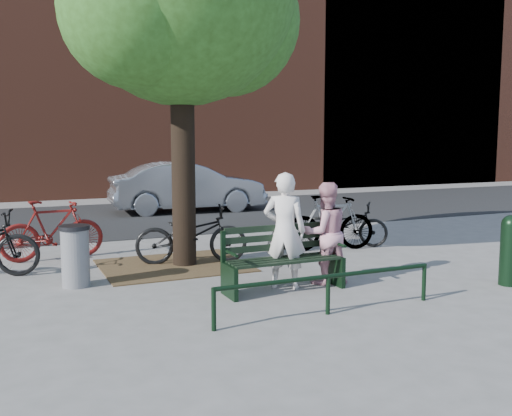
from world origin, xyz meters
name	(u,v)px	position (x,y,z in m)	size (l,w,h in m)	color
ground	(284,291)	(0.00, 0.00, 0.00)	(90.00, 90.00, 0.00)	gray
dirt_pit	(174,265)	(-1.00, 2.20, 0.01)	(2.40, 2.00, 0.02)	brown
road	(146,217)	(0.00, 8.50, 0.01)	(40.00, 7.00, 0.01)	black
townhouse_row	(101,32)	(0.17, 16.00, 6.25)	(45.00, 4.00, 14.00)	brown
park_bench	(282,257)	(0.00, 0.08, 0.48)	(1.74, 0.54, 0.97)	black
guard_railing	(328,282)	(0.00, -1.20, 0.40)	(3.06, 0.06, 0.51)	black
street_tree	(184,0)	(-0.75, 2.20, 4.42)	(4.20, 3.80, 6.50)	black
person_left	(285,231)	(0.08, 0.15, 0.85)	(0.62, 0.40, 1.69)	silver
person_right	(325,233)	(0.76, 0.15, 0.76)	(0.74, 0.58, 1.53)	pink
bollard	(510,248)	(3.20, -1.07, 0.56)	(0.28, 0.28, 1.05)	black
litter_bin	(75,256)	(-2.68, 1.48, 0.46)	(0.44, 0.44, 0.91)	gray
bicycle_b	(52,230)	(-2.83, 3.58, 0.54)	(0.51, 1.80, 1.08)	#5F100D
bicycle_c	(192,235)	(-0.65, 2.27, 0.51)	(0.67, 1.93, 1.01)	black
bicycle_d	(330,223)	(2.16, 2.29, 0.54)	(0.51, 1.80, 1.08)	gray
bicycle_e	(345,224)	(2.72, 2.60, 0.44)	(0.59, 1.69, 0.89)	black
parked_car	(188,187)	(1.40, 9.07, 0.74)	(1.57, 4.50, 1.48)	gray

